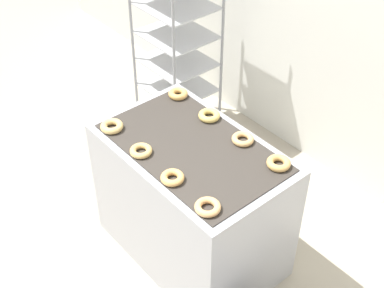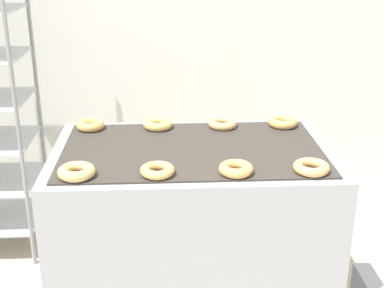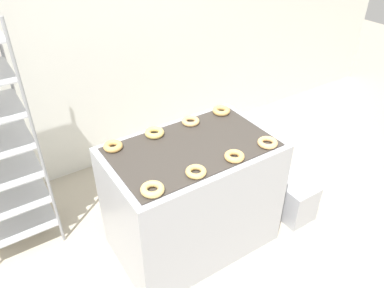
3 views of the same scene
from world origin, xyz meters
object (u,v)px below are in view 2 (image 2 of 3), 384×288
donut_far_midright (223,123)px  donut_far_right (283,122)px  donut_near_midleft (157,170)px  donut_near_left (77,172)px  donut_far_left (90,125)px  fryer_machine (192,242)px  donut_near_midright (236,169)px  donut_far_midleft (158,124)px  donut_near_right (311,167)px

donut_far_midright → donut_far_right: donut_far_right is taller
donut_near_midleft → donut_far_midright: (0.32, 0.55, 0.00)m
donut_near_left → donut_far_midright: 0.84m
donut_far_left → donut_far_midright: donut_far_left is taller
donut_far_midright → fryer_machine: bearing=-121.1°
donut_far_midright → donut_near_left: bearing=-138.8°
donut_near_midright → donut_far_left: bearing=138.9°
donut_near_midright → donut_far_left: 0.86m
fryer_machine → donut_far_midright: donut_far_midright is taller
donut_far_left → donut_far_midleft: (0.33, -0.00, -0.00)m
donut_near_midleft → donut_near_right: same height
fryer_machine → donut_far_midleft: (-0.15, 0.28, 0.51)m
donut_near_midleft → donut_near_midright: 0.31m
donut_far_right → donut_far_left: bearing=179.7°
donut_near_midright → donut_near_right: 0.30m
donut_near_midright → donut_near_right: (0.30, 0.00, -0.00)m
fryer_machine → donut_far_midleft: bearing=118.9°
donut_far_midleft → donut_far_right: 0.62m
donut_near_midright → donut_near_left: bearing=179.8°
donut_far_midleft → donut_far_right: bearing=-0.2°
donut_near_left → donut_far_midleft: 0.64m
donut_near_midleft → donut_far_midleft: donut_far_midleft is taller
donut_far_midleft → donut_near_left: bearing=-119.5°
donut_near_midright → donut_near_right: bearing=0.2°
donut_near_left → donut_near_midleft: donut_near_left is taller
donut_near_midright → fryer_machine: bearing=119.6°
donut_near_left → donut_near_right: bearing=-0.1°
fryer_machine → donut_far_midleft: donut_far_midleft is taller
donut_far_left → donut_far_midleft: size_ratio=0.94×
donut_far_left → donut_near_left: bearing=-88.4°
donut_near_right → donut_far_right: bearing=89.7°
donut_far_left → donut_near_midright: bearing=-41.1°
fryer_machine → donut_far_midleft: size_ratio=8.64×
donut_near_midleft → donut_far_midleft: bearing=90.2°
fryer_machine → donut_far_left: bearing=149.9°
fryer_machine → donut_far_midright: (0.17, 0.28, 0.51)m
donut_near_midleft → donut_near_midright: bearing=-0.7°
fryer_machine → donut_near_left: donut_near_left is taller
donut_near_midleft → donut_far_left: donut_far_left is taller
donut_near_left → donut_near_right: size_ratio=1.02×
donut_near_midright → donut_far_right: donut_far_right is taller
donut_near_left → donut_far_midright: bearing=41.2°
fryer_machine → donut_near_midleft: size_ratio=9.08×
donut_far_midleft → donut_far_midright: donut_far_midleft is taller
fryer_machine → donut_far_right: bearing=30.6°
donut_near_left → donut_far_midright: size_ratio=1.06×
donut_near_left → donut_far_midleft: size_ratio=1.03×
donut_near_left → donut_far_midleft: bearing=60.5°
donut_near_left → donut_near_right: 0.93m
donut_near_midleft → donut_far_midright: same height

